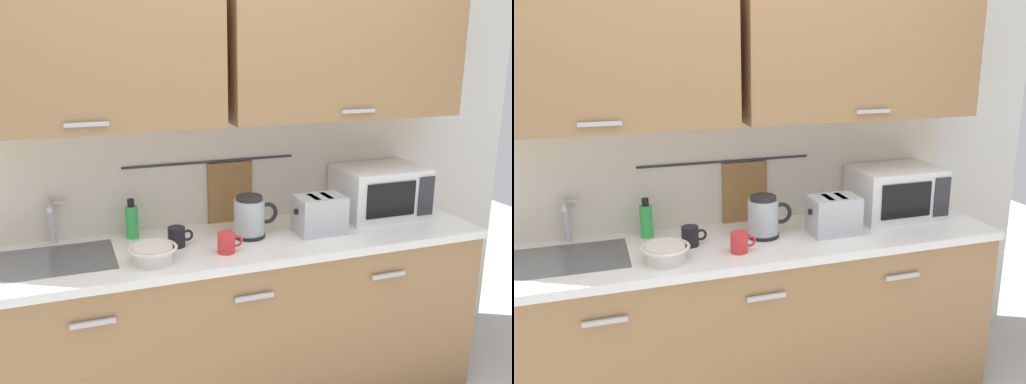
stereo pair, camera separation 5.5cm
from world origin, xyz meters
The scene contains 10 objects.
counter_unit centered at (-0.01, 0.30, 0.46)m, with size 2.53×0.64×0.90m.
back_wall_assembly centered at (0.00, 0.53, 1.52)m, with size 3.70×0.41×2.50m.
sink_faucet centered at (-0.81, 0.53, 1.04)m, with size 0.09×0.17×0.22m.
microwave centered at (0.88, 0.41, 1.04)m, with size 0.46×0.35×0.27m.
electric_kettle centered at (0.10, 0.31, 1.00)m, with size 0.23×0.16×0.21m.
dish_soap_bottle centered at (-0.45, 0.50, 0.99)m, with size 0.06×0.06×0.20m.
mug_near_sink centered at (-0.27, 0.30, 0.95)m, with size 0.12×0.08×0.09m.
mixing_bowl centered at (-0.41, 0.14, 0.94)m, with size 0.21×0.21×0.08m.
toaster centered at (0.44, 0.25, 1.00)m, with size 0.26×0.17×0.19m.
mug_by_kettle centered at (-0.07, 0.15, 0.95)m, with size 0.12×0.08×0.09m.
Camera 1 is at (-0.75, -2.12, 1.85)m, focal length 39.03 mm.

